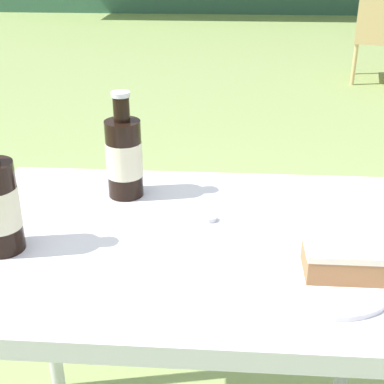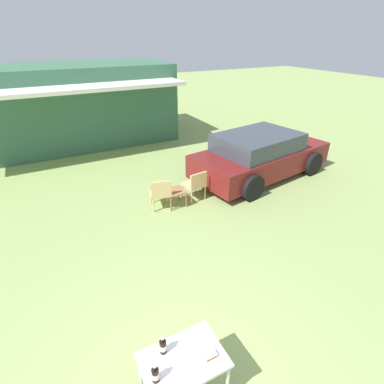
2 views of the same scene
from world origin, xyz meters
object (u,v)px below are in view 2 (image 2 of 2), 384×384
Objects in this scene: cola_bottle_near at (163,346)px; wicker_chair_plain at (195,183)px; parked_car at (260,155)px; wicker_chair_cushioned at (160,191)px; cake_on_plate at (209,357)px; patio_table at (183,363)px; garden_side_table at (175,192)px; cola_bottle_far at (155,375)px.

wicker_chair_plain is at bearing 57.42° from cola_bottle_near.
parked_car is 5.62× the size of wicker_chair_cushioned.
wicker_chair_cushioned is at bearing 74.49° from cake_on_plate.
patio_table is 0.30m from cake_on_plate.
cake_on_plate is (-1.57, -4.32, 0.39)m from garden_side_table.
cola_bottle_near reaches higher than wicker_chair_plain.
parked_car is at bearing 8.50° from garden_side_table.
garden_side_table is at bearing -4.59° from wicker_chair_plain.
parked_car is 7.04m from cola_bottle_far.
patio_table is (-1.83, -4.20, 0.29)m from garden_side_table.
wicker_chair_plain is (0.96, -0.02, 0.00)m from wicker_chair_cushioned.
garden_side_table is (-0.60, -0.03, -0.10)m from wicker_chair_plain.
cola_bottle_far is at bearing 79.68° from wicker_chair_cushioned.
cola_bottle_near reaches higher than wicker_chair_cushioned.
cola_bottle_near reaches higher than garden_side_table.
cola_bottle_far reaches higher than wicker_chair_cushioned.
patio_table is at bearing 155.03° from cake_on_plate.
parked_car is at bearing 42.20° from cola_bottle_far.
patio_table is 3.72× the size of cake_on_plate.
parked_car is 18.08× the size of cake_on_plate.
parked_car reaches higher than garden_side_table.
wicker_chair_cushioned is at bearing -9.09° from wicker_chair_plain.
wicker_chair_plain is 4.88m from cake_on_plate.
cake_on_plate is (-1.21, -4.38, 0.29)m from wicker_chair_cushioned.
parked_car reaches higher than cola_bottle_near.
cola_bottle_far is at bearing 175.25° from cake_on_plate.
cola_bottle_far is (-2.18, -4.27, 0.46)m from garden_side_table.
patio_table is at bearing -145.17° from parked_car.
cake_on_plate is (0.26, -0.12, 0.10)m from patio_table.
cake_on_plate is 0.61m from cola_bottle_far.
wicker_chair_cushioned is 4.51m from patio_table.
patio_table is (-4.86, -4.66, -0.01)m from parked_car.
wicker_chair_cushioned and wicker_chair_plain have the same top height.
parked_car is at bearing 43.74° from patio_table.
wicker_chair_plain is at bearing -168.79° from wicker_chair_cushioned.
cake_on_plate is (-4.60, -4.78, 0.09)m from parked_car.
wicker_chair_plain is at bearing 57.13° from cola_bottle_far.
cola_bottle_near is 1.00× the size of cola_bottle_far.
garden_side_table is 2.01× the size of cola_bottle_far.
parked_car is 3.42m from wicker_chair_cushioned.
parked_car is 6.64m from cake_on_plate.
patio_table is at bearing -48.74° from cola_bottle_near.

